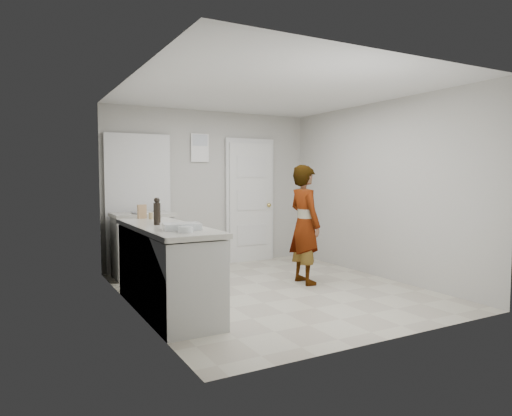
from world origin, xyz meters
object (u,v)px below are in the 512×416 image
oil_cruet_a (157,211)px  baking_dish (182,227)px  person (305,224)px  oil_cruet_b (157,212)px  egg_bowl (185,229)px  spice_jar (151,216)px  cake_mix_box (142,212)px

oil_cruet_a → baking_dish: (0.01, -0.78, -0.11)m
person → oil_cruet_b: bearing=99.1°
oil_cruet_b → egg_bowl: size_ratio=2.07×
egg_bowl → baking_dish: bearing=79.4°
baking_dish → egg_bowl: bearing=-100.6°
oil_cruet_a → baking_dish: bearing=-89.0°
spice_jar → egg_bowl: size_ratio=0.57×
oil_cruet_a → baking_dish: oil_cruet_a is taller
person → egg_bowl: bearing=118.4°
oil_cruet_b → cake_mix_box: bearing=86.1°
spice_jar → oil_cruet_a: oil_cruet_a is taller
oil_cruet_b → egg_bowl: oil_cruet_b is taller
cake_mix_box → oil_cruet_a: size_ratio=0.61×
cake_mix_box → oil_cruet_a: bearing=-92.5°
person → cake_mix_box: bearing=76.8°
person → oil_cruet_a: person is taller
spice_jar → cake_mix_box: bearing=117.9°
cake_mix_box → baking_dish: size_ratio=0.43×
cake_mix_box → oil_cruet_b: (-0.06, -0.82, 0.05)m
spice_jar → oil_cruet_a: size_ratio=0.29×
person → cake_mix_box: 2.14m
person → cake_mix_box: person is taller
cake_mix_box → spice_jar: cake_mix_box is taller
spice_jar → oil_cruet_b: 0.71m
egg_bowl → person: bearing=26.6°
cake_mix_box → oil_cruet_b: 0.83m
person → oil_cruet_a: (-2.03, -0.03, 0.26)m
oil_cruet_b → person: bearing=7.4°
spice_jar → oil_cruet_a: (-0.05, -0.45, 0.09)m
cake_mix_box → spice_jar: size_ratio=2.11×
oil_cruet_b → oil_cruet_a: bearing=71.9°
oil_cruet_a → cake_mix_box: bearing=92.2°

